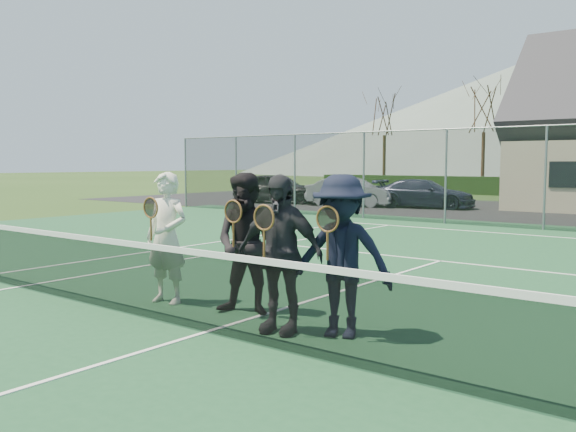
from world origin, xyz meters
name	(u,v)px	position (x,y,z in m)	size (l,w,h in m)	color
court_surface	(205,334)	(0.00, 0.00, 0.01)	(30.00, 30.00, 0.02)	#1C4C2B
tarmac_carpark	(487,210)	(-4.00, 20.00, 0.01)	(40.00, 12.00, 0.01)	black
hill_west	(527,118)	(-25.00, 95.00, 9.00)	(110.00, 110.00, 18.00)	slate
car_a	(278,188)	(-13.51, 18.12, 0.73)	(1.72, 4.27, 1.45)	black
car_b	(351,192)	(-9.61, 18.46, 0.65)	(1.39, 3.98, 1.31)	gray
car_c	(424,194)	(-6.53, 19.46, 0.62)	(1.73, 4.26, 1.24)	black
court_markings	(205,332)	(0.00, 0.00, 0.02)	(11.03, 23.83, 0.01)	white
tennis_net	(205,288)	(0.00, 0.00, 0.54)	(11.68, 0.08, 1.10)	slate
perimeter_fence	(545,178)	(0.00, 13.50, 1.52)	(30.07, 0.07, 3.02)	slate
tree_a	(385,107)	(-16.00, 33.00, 5.79)	(3.20, 3.20, 7.77)	#362513
tree_b	(485,101)	(-9.00, 33.00, 5.79)	(3.20, 3.20, 7.77)	#3B2315
player_a	(167,238)	(-1.49, 0.75, 0.92)	(0.72, 0.55, 1.80)	white
player_b	(248,244)	(-0.19, 0.96, 0.92)	(1.06, 0.94, 1.80)	black
player_c	(279,254)	(0.64, 0.55, 0.92)	(1.12, 0.63, 1.80)	#26272B
player_d	(341,256)	(1.29, 0.83, 0.92)	(1.30, 0.97, 1.80)	black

